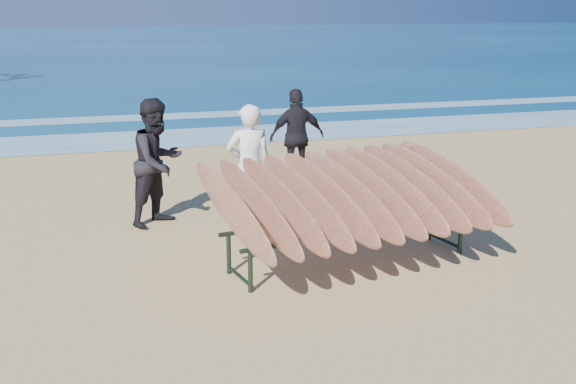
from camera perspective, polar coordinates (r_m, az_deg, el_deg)
The scene contains 8 objects.
ground at distance 8.25m, azimuth 1.60°, elevation -7.75°, with size 120.00×120.00×0.00m, color tan.
ocean at distance 62.37m, azimuth -14.70°, elevation 11.31°, with size 160.00×160.00×0.00m, color navy.
foam_near at distance 17.69m, azimuth -8.59°, elevation 4.28°, with size 160.00×160.00×0.00m, color white.
foam_far at distance 21.12m, azimuth -9.97°, elevation 5.89°, with size 160.00×160.00×0.00m, color white.
surfboard_rack at distance 8.84m, azimuth 4.94°, elevation -0.27°, with size 3.53×2.96×1.41m.
person_white at distance 10.32m, azimuth -3.08°, elevation 2.03°, with size 0.65×0.43×1.79m, color white.
person_dark_a at distance 10.61m, azimuth -10.25°, elevation 2.34°, with size 0.90×0.70×1.85m, color black.
person_dark_b at distance 12.87m, azimuth 0.72°, elevation 4.39°, with size 1.00×0.42×1.70m, color black.
Camera 1 is at (-2.40, -7.24, 3.15)m, focal length 45.00 mm.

